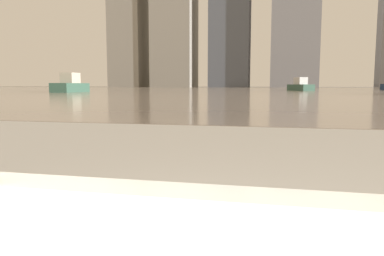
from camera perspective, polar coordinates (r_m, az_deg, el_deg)
harbor_water at (r=61.77m, az=12.21°, el=5.76°), size 180.00×110.00×0.01m
harbor_boat_0 at (r=50.12m, az=16.19°, el=6.17°), size 3.26×4.78×1.70m
harbor_boat_1 at (r=40.42m, az=-18.03°, el=6.20°), size 2.16×5.35×1.97m
skyline_tower_1 at (r=124.39m, az=-2.68°, el=17.64°), size 12.79×13.02×49.17m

